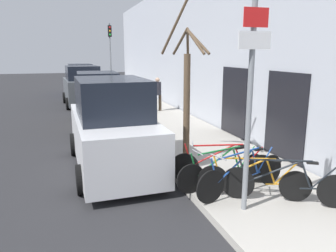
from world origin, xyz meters
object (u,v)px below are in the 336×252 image
at_px(parked_car_2, 83,87).
at_px(traffic_light, 110,52).
at_px(bicycle_2, 243,175).
at_px(parked_car_0, 112,129).
at_px(bicycle_1, 253,180).
at_px(parked_car_1, 98,101).
at_px(street_tree, 186,92).
at_px(pedestrian_near, 158,92).
at_px(signpost, 250,99).
at_px(parked_car_3, 81,81).
at_px(bicycle_4, 223,165).
at_px(bicycle_0, 285,184).
at_px(bicycle_3, 223,170).

xyz_separation_m(parked_car_2, traffic_light, (1.71, 0.51, 2.00)).
relative_size(bicycle_2, parked_car_0, 0.49).
bearing_deg(parked_car_0, bicycle_2, -51.62).
height_order(bicycle_1, parked_car_1, parked_car_1).
relative_size(bicycle_2, street_tree, 0.55).
bearing_deg(pedestrian_near, bicycle_2, 65.54).
height_order(bicycle_2, parked_car_1, parked_car_1).
bearing_deg(bicycle_1, signpost, 161.81).
bearing_deg(bicycle_2, signpost, 137.74).
bearing_deg(parked_car_1, parked_car_2, 94.82).
bearing_deg(parked_car_0, parked_car_3, 88.77).
relative_size(parked_car_1, parked_car_2, 1.07).
relative_size(parked_car_3, pedestrian_near, 2.87).
relative_size(signpost, parked_car_1, 0.81).
bearing_deg(street_tree, bicycle_2, -81.81).
xyz_separation_m(bicycle_4, parked_car_0, (-2.13, 2.06, 0.53)).
xyz_separation_m(parked_car_2, parked_car_3, (0.15, 5.36, -0.05)).
xyz_separation_m(bicycle_0, bicycle_1, (-0.45, 0.39, -0.02)).
relative_size(bicycle_4, pedestrian_near, 1.34).
xyz_separation_m(bicycle_4, pedestrian_near, (1.14, 9.28, 0.56)).
bearing_deg(bicycle_3, bicycle_2, -159.44).
bearing_deg(parked_car_3, parked_car_1, -89.84).
bearing_deg(parked_car_3, pedestrian_near, -71.43).
xyz_separation_m(parked_car_0, parked_car_3, (0.08, 16.46, -0.07)).
bearing_deg(bicycle_0, traffic_light, 35.47).
relative_size(bicycle_1, parked_car_3, 0.41).
bearing_deg(parked_car_0, parked_car_2, 89.44).
bearing_deg(bicycle_0, bicycle_1, 80.37).
bearing_deg(bicycle_4, signpost, -168.34).
xyz_separation_m(bicycle_3, pedestrian_near, (1.25, 9.54, 0.57)).
height_order(bicycle_1, parked_car_3, parked_car_3).
bearing_deg(bicycle_4, parked_car_2, 30.55).
distance_m(bicycle_1, parked_car_2, 14.30).
bearing_deg(parked_car_3, parked_car_2, -92.17).
distance_m(bicycle_1, bicycle_4, 0.95).
xyz_separation_m(bicycle_1, parked_car_1, (-2.12, 8.54, 0.49)).
xyz_separation_m(street_tree, traffic_light, (-0.26, 11.96, 1.06)).
distance_m(signpost, bicycle_4, 2.13).
height_order(parked_car_0, street_tree, street_tree).
bearing_deg(bicycle_3, parked_car_3, -1.47).
height_order(bicycle_0, bicycle_3, bicycle_0).
distance_m(bicycle_4, parked_car_1, 7.86).
bearing_deg(bicycle_0, parked_car_0, 70.57).
xyz_separation_m(bicycle_2, parked_car_2, (-2.32, 13.83, 0.50)).
distance_m(bicycle_0, bicycle_3, 1.30).
bearing_deg(pedestrian_near, parked_car_3, -89.44).
bearing_deg(bicycle_2, street_tree, -7.34).
height_order(parked_car_1, pedestrian_near, parked_car_1).
relative_size(bicycle_0, parked_car_1, 0.46).
relative_size(bicycle_1, traffic_light, 0.43).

